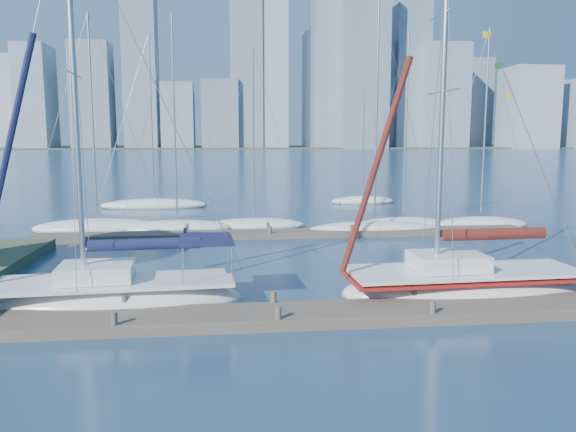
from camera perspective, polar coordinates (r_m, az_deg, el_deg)
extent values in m
plane|color=navy|center=(18.83, -1.24, -10.72)|extent=(700.00, 700.00, 0.00)
cube|color=#4F433A|center=(18.76, -1.25, -10.14)|extent=(26.00, 2.00, 0.40)
cube|color=#4F433A|center=(34.45, -0.29, -1.80)|extent=(30.00, 1.80, 0.36)
cube|color=#38472D|center=(337.82, -6.10, 6.92)|extent=(800.00, 100.00, 1.50)
ellipsoid|color=silver|center=(21.07, -17.05, -8.28)|extent=(9.09, 3.48, 1.57)
cube|color=silver|center=(20.88, -17.13, -6.36)|extent=(8.42, 3.20, 0.13)
cube|color=silver|center=(20.89, -18.88, -5.40)|extent=(2.62, 2.05, 0.57)
cylinder|color=silver|center=(20.48, -20.85, 11.53)|extent=(0.19, 0.19, 12.88)
cylinder|color=silver|center=(20.51, -14.30, -3.07)|extent=(4.22, 0.37, 0.10)
cylinder|color=#101837|center=(20.49, -14.31, -2.78)|extent=(3.91, 0.66, 0.42)
cube|color=#101837|center=(20.42, -8.32, -2.36)|extent=(2.03, 2.60, 0.08)
ellipsoid|color=silver|center=(22.48, 17.34, -7.23)|extent=(9.52, 3.45, 1.65)
cube|color=silver|center=(22.30, 17.42, -5.32)|extent=(8.82, 3.18, 0.13)
cube|color=silver|center=(21.93, 15.91, -4.45)|extent=(2.72, 2.11, 0.60)
cylinder|color=silver|center=(21.29, 15.40, 10.49)|extent=(0.20, 0.20, 11.94)
cylinder|color=silver|center=(22.56, 20.13, -2.01)|extent=(4.46, 0.29, 0.11)
cylinder|color=#4F1611|center=(22.55, 20.15, -1.74)|extent=(4.11, 0.60, 0.44)
cube|color=maroon|center=(22.34, 17.40, -5.79)|extent=(9.02, 3.31, 0.11)
ellipsoid|color=silver|center=(38.31, -18.77, -1.16)|extent=(8.42, 3.21, 1.24)
cylinder|color=silver|center=(37.90, -19.26, 9.58)|extent=(0.13, 0.13, 12.51)
ellipsoid|color=silver|center=(36.95, -11.17, -1.25)|extent=(7.31, 3.39, 1.11)
cylinder|color=silver|center=(36.51, -11.47, 9.87)|extent=(0.12, 0.12, 12.65)
ellipsoid|color=silver|center=(37.64, -3.46, -0.97)|extent=(7.10, 3.67, 1.01)
cylinder|color=silver|center=(37.18, -3.54, 8.42)|extent=(0.11, 0.11, 10.82)
ellipsoid|color=silver|center=(36.03, 8.75, -1.41)|extent=(9.01, 4.06, 1.15)
cylinder|color=silver|center=(35.59, 9.00, 10.48)|extent=(0.13, 0.13, 13.19)
ellipsoid|color=silver|center=(38.85, 11.64, -0.84)|extent=(6.41, 3.42, 1.01)
cylinder|color=silver|center=(38.42, 11.92, 9.00)|extent=(0.11, 0.11, 11.81)
ellipsoid|color=silver|center=(39.89, 18.95, -0.86)|extent=(6.86, 3.42, 1.12)
cylinder|color=silver|center=(39.47, 19.40, 8.93)|extent=(0.12, 0.12, 11.94)
ellipsoid|color=silver|center=(49.90, -13.42, 1.07)|extent=(9.30, 5.77, 1.18)
cylinder|color=silver|center=(49.59, -13.71, 9.87)|extent=(0.13, 0.13, 13.56)
ellipsoid|color=silver|center=(52.29, 7.56, 1.49)|extent=(6.18, 3.74, 1.01)
cylinder|color=silver|center=(51.96, 7.68, 7.58)|extent=(0.11, 0.11, 9.61)
cube|color=gray|center=(347.50, -26.74, 10.30)|extent=(14.70, 14.18, 50.19)
cube|color=#8095A6|center=(317.02, -24.25, 10.90)|extent=(15.51, 23.42, 51.87)
cube|color=slate|center=(313.50, -19.26, 11.41)|extent=(19.86, 17.63, 54.24)
cube|color=gray|center=(330.77, -14.55, 10.41)|extent=(16.01, 17.61, 42.88)
cube|color=#8095A6|center=(303.86, -11.08, 9.90)|extent=(16.38, 19.81, 33.85)
cube|color=slate|center=(304.69, -6.92, 10.19)|extent=(19.21, 16.86, 36.10)
cube|color=gray|center=(309.89, -2.11, 14.15)|extent=(21.18, 14.99, 78.64)
cube|color=#8095A6|center=(327.87, 3.16, 12.53)|extent=(17.20, 17.46, 64.15)
cube|color=slate|center=(307.08, 7.64, 14.56)|extent=(24.29, 18.95, 83.02)
cube|color=gray|center=(326.81, 10.45, 11.85)|extent=(14.06, 17.11, 57.58)
cube|color=#8095A6|center=(320.41, 15.50, 11.58)|extent=(23.30, 18.80, 55.40)
cube|color=slate|center=(359.99, 18.41, 10.77)|extent=(15.64, 17.52, 51.99)
cube|color=gray|center=(340.18, 23.21, 10.04)|extent=(25.19, 23.94, 43.92)
cube|color=slate|center=(315.99, -14.87, 18.12)|extent=(16.84, 18.00, 126.01)
cube|color=slate|center=(311.75, -4.30, 16.88)|extent=(16.72, 18.00, 108.69)
cube|color=slate|center=(317.60, 4.24, 17.81)|extent=(18.17, 18.00, 120.68)
cube|color=slate|center=(326.32, 12.26, 14.51)|extent=(18.61, 18.00, 88.19)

